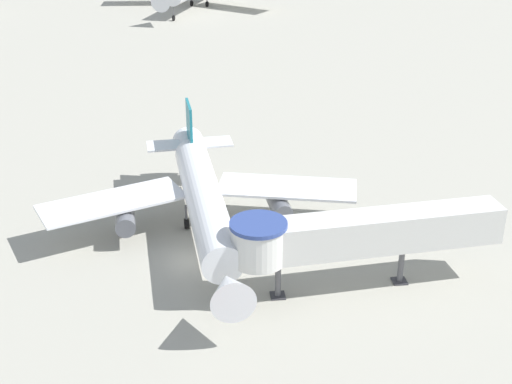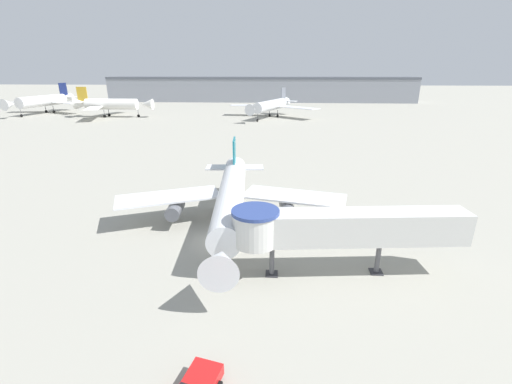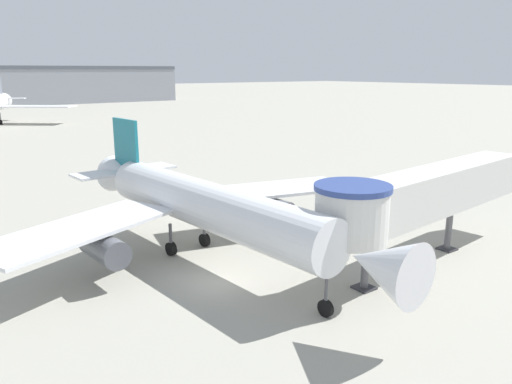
% 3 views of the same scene
% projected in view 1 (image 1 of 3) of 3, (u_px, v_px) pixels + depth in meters
% --- Properties ---
extents(ground_plane, '(800.00, 800.00, 0.00)m').
position_uv_depth(ground_plane, '(193.00, 261.00, 57.04)').
color(ground_plane, '#9E9B8E').
extents(main_airplane, '(27.78, 28.66, 8.44)m').
position_uv_depth(main_airplane, '(204.00, 199.00, 59.08)').
color(main_airplane, silver).
rests_on(main_airplane, ground_plane).
extents(jet_bridge, '(20.43, 5.04, 6.32)m').
position_uv_depth(jet_bridge, '(350.00, 234.00, 51.49)').
color(jet_bridge, silver).
rests_on(jet_bridge, ground_plane).
extents(traffic_cone_starboard_wing, '(0.51, 0.51, 0.84)m').
position_uv_depth(traffic_cone_starboard_wing, '(339.00, 244.00, 58.64)').
color(traffic_cone_starboard_wing, black).
rests_on(traffic_cone_starboard_wing, ground_plane).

